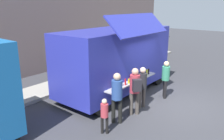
% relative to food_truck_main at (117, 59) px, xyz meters
% --- Properties ---
extents(ground_plane, '(60.00, 60.00, 0.00)m').
position_rel_food_truck_main_xyz_m(ground_plane, '(0.39, -2.55, -1.58)').
color(ground_plane, '#38383D').
extents(curb_strip, '(28.00, 1.60, 0.15)m').
position_rel_food_truck_main_xyz_m(curb_strip, '(-4.00, 2.62, -1.51)').
color(curb_strip, '#9E998E').
rests_on(curb_strip, ground).
extents(food_truck_main, '(5.81, 3.03, 3.59)m').
position_rel_food_truck_main_xyz_m(food_truck_main, '(0.00, 0.00, 0.00)').
color(food_truck_main, '#2B32A3').
rests_on(food_truck_main, ground).
extents(trash_bin, '(0.60, 0.60, 0.94)m').
position_rel_food_truck_main_xyz_m(trash_bin, '(4.22, 2.32, -1.12)').
color(trash_bin, '#2D5D38').
rests_on(trash_bin, ground).
extents(customer_front_ordering, '(0.54, 0.33, 1.64)m').
position_rel_food_truck_main_xyz_m(customer_front_ordering, '(-0.74, -1.81, -0.61)').
color(customer_front_ordering, '#4F4540').
rests_on(customer_front_ordering, ground).
extents(customer_mid_with_backpack, '(0.54, 0.56, 1.77)m').
position_rel_food_truck_main_xyz_m(customer_mid_with_backpack, '(-1.45, -1.94, -0.50)').
color(customer_mid_with_backpack, '#504840').
rests_on(customer_mid_with_backpack, ground).
extents(customer_rear_waiting, '(0.36, 0.36, 1.78)m').
position_rel_food_truck_main_xyz_m(customer_rear_waiting, '(-2.32, -1.79, -0.52)').
color(customer_rear_waiting, black).
rests_on(customer_rear_waiting, ground).
extents(customer_extra_browsing, '(0.33, 0.33, 1.63)m').
position_rel_food_truck_main_xyz_m(customer_extra_browsing, '(0.77, -2.06, -0.61)').
color(customer_extra_browsing, black).
rests_on(customer_extra_browsing, ground).
extents(child_near_queue, '(0.24, 0.24, 1.17)m').
position_rel_food_truck_main_xyz_m(child_near_queue, '(-3.10, -1.91, -0.89)').
color(child_near_queue, black).
rests_on(child_near_queue, ground).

